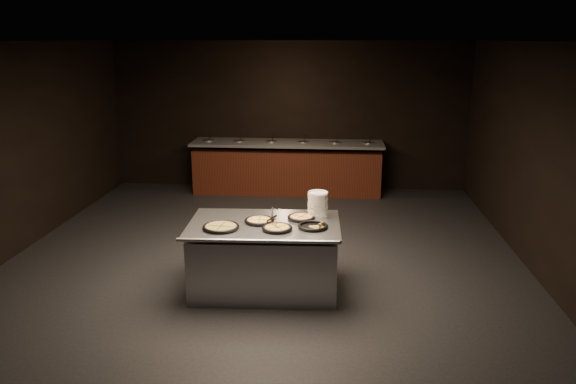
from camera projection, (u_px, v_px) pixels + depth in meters
The scene contains 11 objects.
room at pixel (263, 157), 7.27m from camera, with size 7.02×8.02×2.92m.
salad_bar at pixel (287, 171), 10.96m from camera, with size 3.70×0.83×1.18m.
serving_counter at pixel (265, 258), 6.69m from camera, with size 1.81×1.20×0.85m.
plate_stack at pixel (318, 204), 6.78m from camera, with size 0.24×0.24×0.30m, color silver.
pan_veggie_whole at pixel (221, 227), 6.38m from camera, with size 0.42×0.42×0.04m.
pan_cheese_whole at pixel (259, 221), 6.60m from camera, with size 0.35×0.35×0.04m.
pan_cheese_slices_a at pixel (301, 217), 6.72m from camera, with size 0.33×0.33×0.04m.
pan_cheese_slices_b at pixel (277, 228), 6.34m from camera, with size 0.35×0.35×0.04m.
pan_veggie_slices at pixel (313, 226), 6.41m from camera, with size 0.35×0.35×0.04m.
server_left at pixel (272, 214), 6.67m from camera, with size 0.09×0.29×0.14m.
server_right at pixel (274, 221), 6.40m from camera, with size 0.27×0.25×0.16m.
Camera 1 is at (0.92, -7.08, 2.94)m, focal length 35.00 mm.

